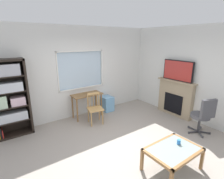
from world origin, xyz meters
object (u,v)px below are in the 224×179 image
at_px(bookshelf, 7,96).
at_px(office_chair, 203,114).
at_px(plastic_drawer_unit, 107,104).
at_px(desk_under_window, 87,98).
at_px(sippy_cup, 179,142).
at_px(wooden_chair, 95,108).
at_px(coffee_table, 173,152).
at_px(tv, 178,71).
at_px(fireplace, 175,98).

height_order(bookshelf, office_chair, bookshelf).
bearing_deg(plastic_drawer_unit, desk_under_window, -176.38).
bearing_deg(office_chair, desk_under_window, 125.52).
xyz_separation_m(desk_under_window, plastic_drawer_unit, (0.79, 0.05, -0.38)).
distance_m(office_chair, sippy_cup, 1.54).
xyz_separation_m(wooden_chair, office_chair, (1.92, -2.16, 0.09)).
bearing_deg(plastic_drawer_unit, coffee_table, -100.88).
distance_m(tv, coffee_table, 2.87).
distance_m(desk_under_window, tv, 2.94).
relative_size(plastic_drawer_unit, fireplace, 0.39).
xyz_separation_m(fireplace, sippy_cup, (-1.99, -1.50, -0.08)).
bearing_deg(tv, desk_under_window, 147.61).
bearing_deg(wooden_chair, tv, -22.57).
height_order(desk_under_window, office_chair, office_chair).
distance_m(plastic_drawer_unit, coffee_table, 3.15).
distance_m(wooden_chair, office_chair, 2.89).
relative_size(desk_under_window, fireplace, 0.74).
bearing_deg(office_chair, bookshelf, 145.14).
bearing_deg(desk_under_window, fireplace, -32.19).
height_order(fireplace, sippy_cup, fireplace).
xyz_separation_m(plastic_drawer_unit, tv, (1.59, -1.56, 1.22)).
bearing_deg(wooden_chair, office_chair, -48.34).
xyz_separation_m(bookshelf, wooden_chair, (2.07, -0.62, -0.59)).
bearing_deg(fireplace, desk_under_window, 147.81).
bearing_deg(fireplace, tv, 180.00).
distance_m(tv, office_chair, 1.55).
xyz_separation_m(bookshelf, sippy_cup, (2.49, -3.11, -0.56)).
bearing_deg(plastic_drawer_unit, bookshelf, 178.84).
bearing_deg(office_chair, plastic_drawer_unit, 112.34).
distance_m(wooden_chair, tv, 2.77).
bearing_deg(wooden_chair, fireplace, -22.41).
height_order(desk_under_window, sippy_cup, desk_under_window).
height_order(wooden_chair, sippy_cup, wooden_chair).
height_order(wooden_chair, tv, tv).
distance_m(bookshelf, office_chair, 4.89).
xyz_separation_m(wooden_chair, plastic_drawer_unit, (0.80, 0.56, -0.21)).
relative_size(fireplace, office_chair, 1.28).
bearing_deg(office_chair, coffee_table, -168.01).
bearing_deg(sippy_cup, tv, 37.23).
bearing_deg(desk_under_window, tv, -32.39).
height_order(wooden_chair, fireplace, fireplace).
xyz_separation_m(coffee_table, sippy_cup, (0.21, 0.04, 0.11)).
height_order(fireplace, coffee_table, fireplace).
bearing_deg(plastic_drawer_unit, tv, -44.47).
bearing_deg(tv, office_chair, -111.80).
bearing_deg(tv, coffee_table, -144.93).
xyz_separation_m(tv, office_chair, (-0.47, -1.17, -0.91)).
bearing_deg(coffee_table, fireplace, 34.85).
relative_size(desk_under_window, wooden_chair, 1.04).
relative_size(bookshelf, wooden_chair, 2.17).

